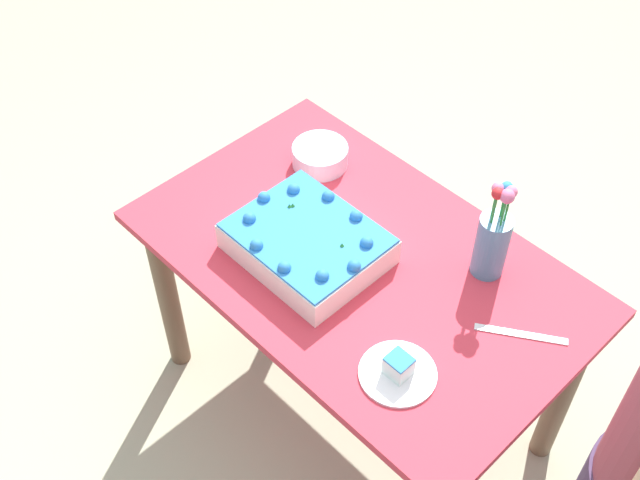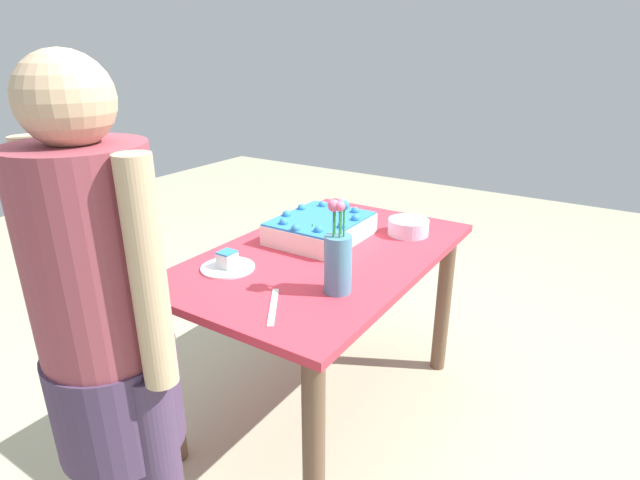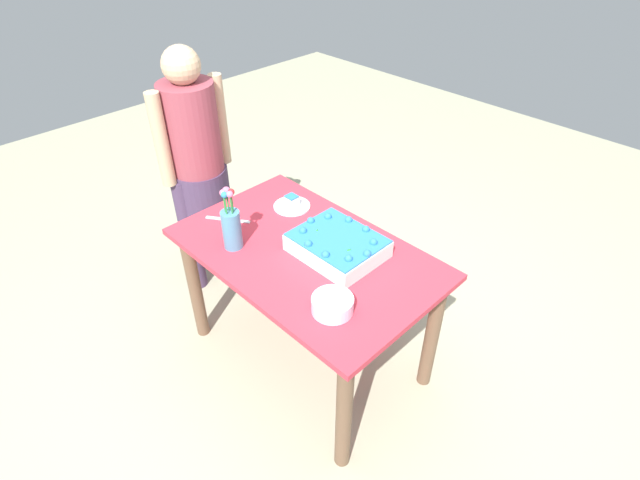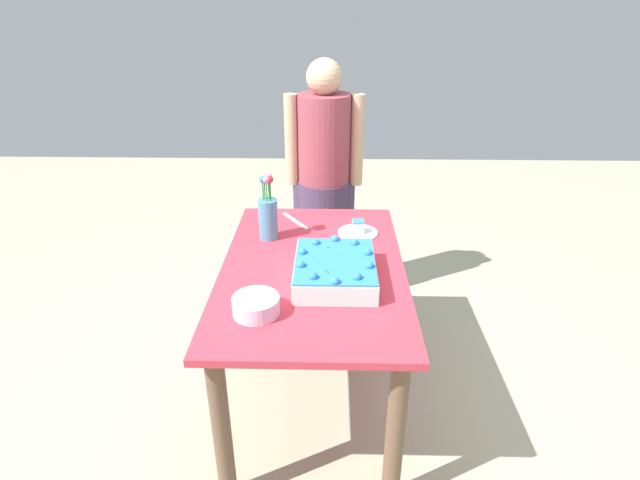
{
  "view_description": "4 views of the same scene",
  "coord_description": "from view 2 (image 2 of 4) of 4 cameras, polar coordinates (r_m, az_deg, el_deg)",
  "views": [
    {
      "loc": [
        -0.98,
        1.1,
        2.42
      ],
      "look_at": [
        0.07,
        0.09,
        0.83
      ],
      "focal_mm": 45.0,
      "sensor_mm": 36.0,
      "label": 1
    },
    {
      "loc": [
        -1.53,
        -0.97,
        1.49
      ],
      "look_at": [
        0.08,
        0.07,
        0.75
      ],
      "focal_mm": 28.0,
      "sensor_mm": 36.0,
      "label": 2
    },
    {
      "loc": [
        1.36,
        -1.25,
        2.2
      ],
      "look_at": [
        0.0,
        0.09,
        0.76
      ],
      "focal_mm": 28.0,
      "sensor_mm": 36.0,
      "label": 3
    },
    {
      "loc": [
        1.88,
        0.07,
        1.79
      ],
      "look_at": [
        -0.02,
        0.03,
        0.86
      ],
      "focal_mm": 28.0,
      "sensor_mm": 36.0,
      "label": 4
    }
  ],
  "objects": [
    {
      "name": "cake_knife",
      "position": [
        1.56,
        -5.37,
        -7.59
      ],
      "size": [
        0.21,
        0.15,
        0.0
      ],
      "primitive_type": "cube",
      "rotation": [
        0.0,
        0.0,
        3.73
      ],
      "color": "silver",
      "rests_on": "dining_table"
    },
    {
      "name": "flower_vase",
      "position": [
        1.59,
        2.06,
        -2.07
      ],
      "size": [
        0.09,
        0.09,
        0.32
      ],
      "color": "teal",
      "rests_on": "dining_table"
    },
    {
      "name": "sheet_cake",
      "position": [
        2.08,
        0.07,
        1.42
      ],
      "size": [
        0.4,
        0.32,
        0.11
      ],
      "color": "white",
      "rests_on": "dining_table"
    },
    {
      "name": "fruit_bowl",
      "position": [
        2.16,
        10.06,
        1.49
      ],
      "size": [
        0.17,
        0.17,
        0.07
      ],
      "primitive_type": "cylinder",
      "color": "silver",
      "rests_on": "dining_table"
    },
    {
      "name": "person_standing",
      "position": [
        1.33,
        -23.25,
        -9.35
      ],
      "size": [
        0.31,
        0.45,
        1.49
      ],
      "color": "#463351",
      "rests_on": "ground_plane"
    },
    {
      "name": "ground_plane",
      "position": [
        2.34,
        0.47,
        -18.39
      ],
      "size": [
        8.0,
        8.0,
        0.0
      ],
      "primitive_type": "plane",
      "color": "#A7A789"
    },
    {
      "name": "serving_plate_with_slice",
      "position": [
        1.83,
        -10.51,
        -2.74
      ],
      "size": [
        0.19,
        0.19,
        0.07
      ],
      "color": "white",
      "rests_on": "dining_table"
    },
    {
      "name": "dining_table",
      "position": [
        2.01,
        0.53,
        -4.87
      ],
      "size": [
        1.26,
        0.78,
        0.74
      ],
      "color": "#C93242",
      "rests_on": "ground_plane"
    }
  ]
}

